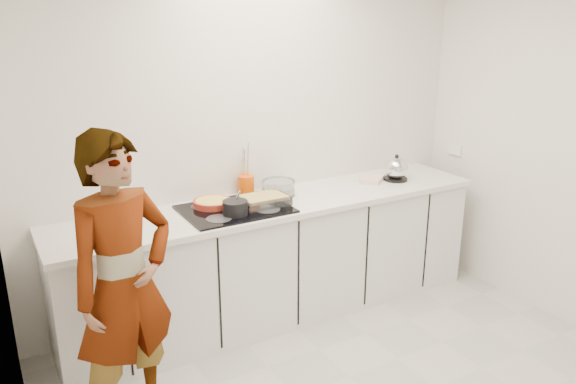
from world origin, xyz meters
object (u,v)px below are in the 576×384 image
tart_dish (212,203)px  cook (124,286)px  hob (235,209)px  baking_dish (263,199)px  mixing_bowl (278,188)px  utensil_crock (246,185)px  saucepan (235,208)px  kettle (396,169)px

tart_dish → cook: size_ratio=0.16×
hob → tart_dish: size_ratio=2.64×
baking_dish → mixing_bowl: size_ratio=1.30×
utensil_crock → cook: 1.43m
utensil_crock → cook: bearing=-142.7°
tart_dish → mixing_bowl: size_ratio=1.06×
baking_dish → tart_dish: bearing=155.4°
hob → mixing_bowl: mixing_bowl is taller
saucepan → cook: cook is taller
cook → saucepan: bearing=9.6°
kettle → utensil_crock: bearing=168.5°
kettle → hob: bearing=-179.5°
kettle → utensil_crock: (-1.22, 0.25, -0.02)m
mixing_bowl → cook: 1.54m
kettle → cook: size_ratio=0.13×
mixing_bowl → hob: bearing=-161.3°
tart_dish → mixing_bowl: bearing=2.4°
hob → cook: 1.10m
tart_dish → baking_dish: (0.32, -0.15, 0.01)m
baking_dish → cook: bearing=-153.0°
baking_dish → mixing_bowl: (0.21, 0.17, 0.00)m
baking_dish → mixing_bowl: bearing=38.4°
utensil_crock → cook: cook is taller
utensil_crock → hob: bearing=-129.0°
hob → saucepan: 0.14m
tart_dish → kettle: bearing=-3.9°
saucepan → baking_dish: size_ratio=0.62×
hob → baking_dish: size_ratio=2.15×
baking_dish → mixing_bowl: 0.27m
hob → mixing_bowl: size_ratio=2.80×
kettle → mixing_bowl: bearing=172.8°
mixing_bowl → utensil_crock: size_ratio=1.71×
hob → tart_dish: tart_dish is taller
cook → hob: bearing=13.6°
mixing_bowl → cook: bearing=-151.0°
saucepan → mixing_bowl: (0.47, 0.26, -0.01)m
baking_dish → utensil_crock: 0.29m
tart_dish → utensil_crock: bearing=23.5°
baking_dish → kettle: size_ratio=1.55×
kettle → utensil_crock: kettle is taller
baking_dish → kettle: kettle is taller
tart_dish → kettle: 1.56m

